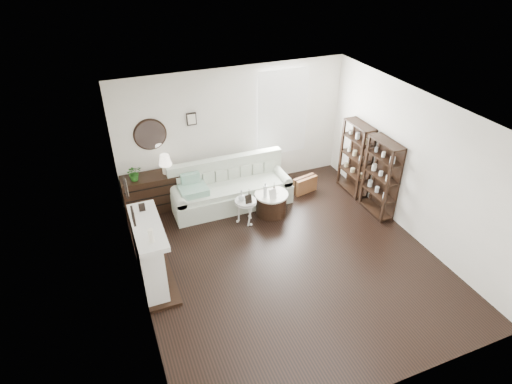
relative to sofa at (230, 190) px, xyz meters
name	(u,v)px	position (x,y,z in m)	size (l,w,h in m)	color
room	(267,115)	(1.08, 0.62, 1.28)	(5.50, 5.50, 5.50)	black
fireplace	(150,256)	(-1.97, -1.78, 0.22)	(0.50, 1.40, 1.84)	silver
shelf_unit_far	(356,158)	(2.68, -0.53, 0.48)	(0.30, 0.80, 1.60)	black
shelf_unit_near	(381,178)	(2.68, -1.43, 0.48)	(0.30, 0.80, 1.60)	black
sofa	(230,190)	(0.00, 0.00, 0.00)	(2.48, 0.86, 0.96)	#A6AF9C
quilt	(193,190)	(-0.81, -0.12, 0.25)	(0.55, 0.45, 0.14)	#24865F
suitcase	(305,185)	(1.67, -0.20, -0.14)	(0.55, 0.18, 0.37)	brown
dresser	(152,193)	(-1.55, 0.39, 0.07)	(1.17, 0.50, 0.78)	black
table_lamp	(165,164)	(-1.21, 0.39, 0.66)	(0.26, 0.26, 0.41)	white
potted_plant	(134,173)	(-1.85, 0.35, 0.62)	(0.29, 0.25, 0.32)	#225C1A
drum_table	(271,203)	(0.65, -0.68, -0.08)	(0.68, 0.68, 0.47)	black
pedestal_table	(246,202)	(0.06, -0.78, 0.15)	(0.43, 0.43, 0.52)	silver
eiffel_drum	(274,188)	(0.73, -0.63, 0.25)	(0.11, 0.11, 0.20)	black
bottle_drum	(265,190)	(0.48, -0.75, 0.32)	(0.08, 0.08, 0.33)	silver
card_frame_drum	(273,194)	(0.60, -0.85, 0.25)	(0.15, 0.01, 0.21)	white
eiffel_ped	(249,194)	(0.14, -0.75, 0.30)	(0.11, 0.11, 0.20)	black
flask_ped	(242,195)	(-0.02, -0.76, 0.32)	(0.13, 0.13, 0.24)	silver
card_frame_ped	(248,199)	(0.07, -0.89, 0.29)	(0.13, 0.01, 0.18)	black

